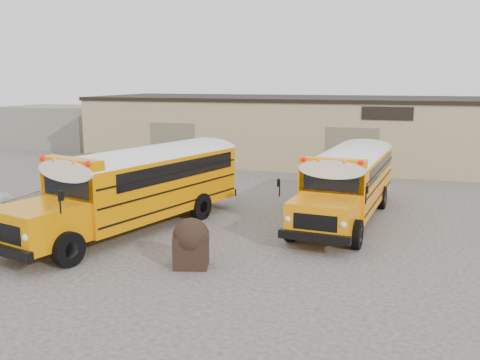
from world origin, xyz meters
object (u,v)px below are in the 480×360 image
(school_bus_right, at_px, (371,158))
(car_dark, at_px, (97,166))
(school_bus_left, at_px, (233,160))
(tarp_bundle, at_px, (191,242))

(school_bus_right, distance_m, car_dark, 16.17)
(school_bus_left, relative_size, car_dark, 2.66)
(school_bus_right, xyz_separation_m, car_dark, (-16.09, -1.20, -1.04))
(school_bus_left, xyz_separation_m, tarp_bundle, (1.89, -10.23, -1.08))
(tarp_bundle, bearing_deg, school_bus_left, 100.45)
(school_bus_right, bearing_deg, car_dark, -175.74)
(school_bus_left, height_order, tarp_bundle, school_bus_left)
(school_bus_left, distance_m, car_dark, 9.99)
(school_bus_left, height_order, school_bus_right, school_bus_left)
(school_bus_right, bearing_deg, school_bus_left, -149.52)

